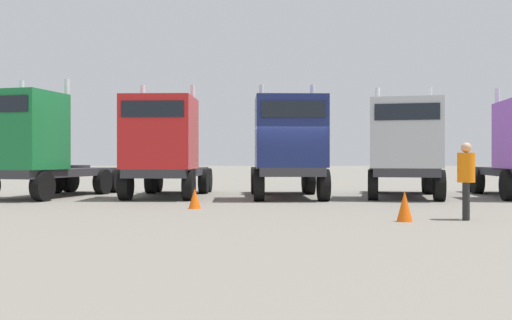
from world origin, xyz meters
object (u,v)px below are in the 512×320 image
at_px(semi_truck_green, 37,145).
at_px(visitor_in_hivis, 469,175).
at_px(traffic_cone_mid, 407,206).
at_px(traffic_cone_far, 197,198).
at_px(semi_truck_navy, 291,147).
at_px(semi_truck_red, 166,147).
at_px(semi_truck_silver, 407,148).

xyz_separation_m(semi_truck_green, visitor_in_hivis, (12.94, -7.04, -0.86)).
xyz_separation_m(semi_truck_green, traffic_cone_mid, (11.40, -7.39, -1.57)).
bearing_deg(traffic_cone_far, semi_truck_green, 146.85).
bearing_deg(semi_truck_navy, semi_truck_red, -95.43).
distance_m(semi_truck_red, traffic_cone_far, 4.86).
relative_size(semi_truck_green, semi_truck_silver, 1.02).
xyz_separation_m(semi_truck_red, traffic_cone_far, (1.60, -4.31, -1.59)).
height_order(semi_truck_green, semi_truck_red, semi_truck_green).
relative_size(semi_truck_red, semi_truck_silver, 0.95).
bearing_deg(traffic_cone_mid, visitor_in_hivis, 12.77).
relative_size(semi_truck_navy, semi_truck_silver, 0.93).
xyz_separation_m(visitor_in_hivis, traffic_cone_mid, (-1.54, -0.35, -0.70)).
height_order(semi_truck_green, traffic_cone_mid, semi_truck_green).
height_order(semi_truck_silver, traffic_cone_mid, semi_truck_silver).
height_order(semi_truck_red, semi_truck_silver, semi_truck_red).
bearing_deg(semi_truck_red, traffic_cone_far, 22.62).
distance_m(semi_truck_navy, visitor_in_hivis, 7.97).
relative_size(visitor_in_hivis, traffic_cone_mid, 2.57).
distance_m(semi_truck_green, visitor_in_hivis, 14.76).
xyz_separation_m(semi_truck_green, semi_truck_navy, (9.17, -0.06, -0.05)).
bearing_deg(semi_truck_red, semi_truck_navy, 88.44).
xyz_separation_m(visitor_in_hivis, traffic_cone_far, (-6.71, 2.97, -0.76)).
relative_size(semi_truck_green, traffic_cone_mid, 9.51).
relative_size(semi_truck_green, semi_truck_navy, 1.10).
xyz_separation_m(semi_truck_green, semi_truck_silver, (13.41, 0.18, -0.08)).
height_order(semi_truck_navy, traffic_cone_far, semi_truck_navy).
distance_m(semi_truck_red, semi_truck_silver, 8.78).
distance_m(semi_truck_navy, traffic_cone_far, 5.21).
relative_size(semi_truck_navy, visitor_in_hivis, 3.38).
bearing_deg(visitor_in_hivis, semi_truck_red, -18.93).
relative_size(semi_truck_silver, traffic_cone_far, 11.22).
bearing_deg(visitor_in_hivis, semi_truck_navy, -39.32).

